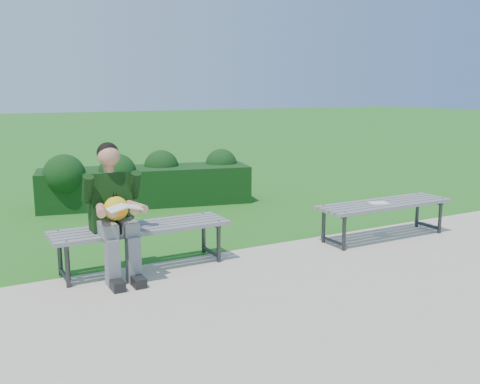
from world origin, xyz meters
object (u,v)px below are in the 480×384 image
at_px(hedge, 142,181).
at_px(paper_sheet, 378,203).
at_px(bench_left, 142,231).
at_px(bench_right, 384,207).
at_px(seated_boy, 114,207).

relative_size(hedge, paper_sheet, 13.36).
xyz_separation_m(bench_left, paper_sheet, (2.90, -0.31, 0.06)).
height_order(bench_right, seated_boy, seated_boy).
relative_size(bench_right, seated_boy, 1.37).
xyz_separation_m(hedge, seated_boy, (-1.33, -3.18, 0.33)).
bearing_deg(bench_left, paper_sheet, -6.15).
distance_m(hedge, bench_right, 3.92).
xyz_separation_m(bench_right, paper_sheet, (-0.10, -0.00, 0.06)).
bearing_deg(bench_left, bench_right, -5.95).
height_order(hedge, paper_sheet, hedge).
relative_size(bench_left, bench_right, 1.00).
bearing_deg(hedge, bench_left, -108.55).
bearing_deg(seated_boy, hedge, 67.21).
distance_m(hedge, bench_left, 3.25).
height_order(bench_left, paper_sheet, bench_left).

